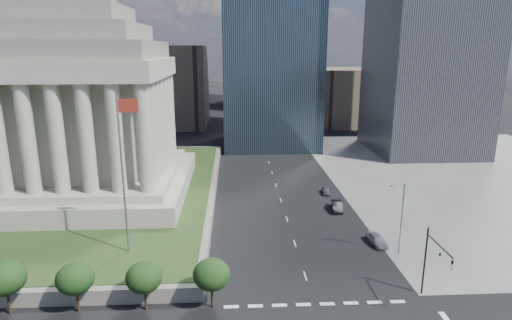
{
  "coord_description": "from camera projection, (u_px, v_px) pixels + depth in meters",
  "views": [
    {
      "loc": [
        -8.51,
        -26.46,
        26.73
      ],
      "look_at": [
        -5.92,
        21.88,
        14.19
      ],
      "focal_mm": 30.0,
      "sensor_mm": 36.0,
      "label": 1
    }
  ],
  "objects": [
    {
      "name": "war_memorial",
      "position": [
        82.0,
        82.0,
        71.99
      ],
      "size": [
        34.0,
        34.0,
        39.0
      ],
      "primitive_type": null,
      "color": "#9D9883",
      "rests_on": "plaza_lawn"
    },
    {
      "name": "parked_sedan_far",
      "position": [
        326.0,
        191.0,
        81.54
      ],
      "size": [
        1.91,
        3.77,
        1.23
      ],
      "primitive_type": "imported",
      "rotation": [
        0.0,
        0.0,
        -0.13
      ],
      "color": "#54575B",
      "rests_on": "ground"
    },
    {
      "name": "ground",
      "position": [
        262.0,
        141.0,
        129.38
      ],
      "size": [
        500.0,
        500.0,
        0.0
      ],
      "primitive_type": "plane",
      "color": "black",
      "rests_on": "ground"
    },
    {
      "name": "street_lamp_north",
      "position": [
        401.0,
        215.0,
        56.15
      ],
      "size": [
        2.13,
        0.22,
        10.0
      ],
      "color": "slate",
      "rests_on": "ground"
    },
    {
      "name": "parked_sedan_near",
      "position": [
        377.0,
        240.0,
        60.22
      ],
      "size": [
        4.62,
        2.36,
        1.51
      ],
      "primitive_type": "imported",
      "rotation": [
        0.0,
        0.0,
        0.14
      ],
      "color": "gray",
      "rests_on": "ground"
    },
    {
      "name": "plaza_lawn",
      "position": [
        35.0,
        190.0,
        78.26
      ],
      "size": [
        64.0,
        68.0,
        0.1
      ],
      "primitive_type": "cube",
      "color": "#233E19",
      "rests_on": "plaza_terrace"
    },
    {
      "name": "sidewalk_ne",
      "position": [
        484.0,
        176.0,
        93.1
      ],
      "size": [
        68.0,
        90.0,
        0.03
      ],
      "primitive_type": "cube",
      "color": "slate",
      "rests_on": "ground"
    },
    {
      "name": "plaza_terrace",
      "position": [
        36.0,
        195.0,
        78.49
      ],
      "size": [
        66.0,
        70.0,
        1.8
      ],
      "primitive_type": "cube",
      "color": "#69665A",
      "rests_on": "ground"
    },
    {
      "name": "parked_sedan_mid",
      "position": [
        337.0,
        206.0,
        73.05
      ],
      "size": [
        2.33,
        4.97,
        1.58
      ],
      "primitive_type": "imported",
      "rotation": [
        0.0,
        0.0,
        -0.14
      ],
      "color": "black",
      "rests_on": "ground"
    },
    {
      "name": "traffic_signal_ne",
      "position": [
        433.0,
        259.0,
        45.29
      ],
      "size": [
        0.3,
        5.74,
        8.0
      ],
      "color": "black",
      "rests_on": "ground"
    },
    {
      "name": "flagpole",
      "position": [
        123.0,
        166.0,
        51.5
      ],
      "size": [
        2.52,
        0.24,
        20.0
      ],
      "color": "slate",
      "rests_on": "plaza_lawn"
    },
    {
      "name": "building_filler_ne",
      "position": [
        343.0,
        96.0,
        157.53
      ],
      "size": [
        20.0,
        30.0,
        20.0
      ],
      "primitive_type": "cube",
      "color": "brown",
      "rests_on": "ground"
    },
    {
      "name": "midrise_glass",
      "position": [
        271.0,
        37.0,
        117.13
      ],
      "size": [
        26.0,
        26.0,
        60.0
      ],
      "primitive_type": "cube",
      "color": "black",
      "rests_on": "ground"
    },
    {
      "name": "building_filler_nw",
      "position": [
        173.0,
        86.0,
        153.32
      ],
      "size": [
        24.0,
        30.0,
        28.0
      ],
      "primitive_type": "cube",
      "color": "brown",
      "rests_on": "ground"
    }
  ]
}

